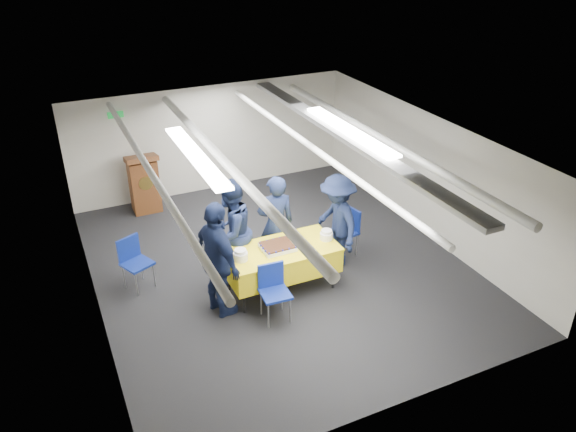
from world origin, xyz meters
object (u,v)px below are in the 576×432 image
at_px(chair_right, 347,227).
at_px(chair_left, 133,258).
at_px(serving_table, 281,260).
at_px(sailor_b, 231,232).
at_px(sheet_cake, 278,246).
at_px(podium, 144,183).
at_px(chair_near, 273,286).
at_px(sailor_c, 218,260).
at_px(sailor_d, 337,221).
at_px(sailor_a, 276,224).

xyz_separation_m(chair_right, chair_left, (-3.62, 0.57, 0.00)).
height_order(serving_table, sailor_b, sailor_b).
bearing_deg(serving_table, sheet_cake, 176.78).
bearing_deg(podium, chair_left, -105.87).
relative_size(sheet_cake, podium, 0.42).
distance_m(chair_near, chair_right, 2.19).
bearing_deg(sailor_b, sheet_cake, 100.09).
bearing_deg(sailor_b, chair_left, -52.60).
bearing_deg(sheet_cake, podium, 109.54).
distance_m(serving_table, chair_right, 1.60).
distance_m(serving_table, sailor_b, 0.92).
distance_m(sheet_cake, podium, 3.92).
height_order(podium, chair_near, podium).
xyz_separation_m(chair_near, sailor_c, (-0.69, 0.42, 0.40)).
height_order(chair_left, sailor_b, sailor_b).
bearing_deg(chair_right, sailor_c, -165.39).
distance_m(chair_right, sailor_d, 0.51).
bearing_deg(chair_right, sailor_b, 178.27).
xyz_separation_m(sheet_cake, sailor_d, (1.22, 0.30, 0.02)).
height_order(chair_right, sailor_d, sailor_d).
bearing_deg(sailor_a, podium, -56.33).
height_order(sailor_a, sailor_d, sailor_a).
xyz_separation_m(sailor_a, sailor_b, (-0.80, -0.03, 0.05)).
bearing_deg(sheet_cake, sailor_c, -171.23).
relative_size(sailor_a, sailor_c, 0.93).
xyz_separation_m(serving_table, podium, (-1.37, 3.70, 0.05)).
bearing_deg(chair_near, sailor_c, 148.67).
height_order(serving_table, sailor_d, sailor_d).
bearing_deg(sailor_d, chair_left, -103.32).
xyz_separation_m(chair_right, sailor_a, (-1.33, 0.09, 0.33)).
xyz_separation_m(sheet_cake, chair_left, (-2.05, 1.09, -0.28)).
bearing_deg(sailor_b, podium, -110.35).
distance_m(sailor_b, sailor_c, 0.87).
bearing_deg(sailor_a, sailor_b, 9.03).
relative_size(sheet_cake, sailor_d, 0.31).
relative_size(serving_table, sailor_c, 0.96).
bearing_deg(sheet_cake, serving_table, -3.22).
relative_size(podium, chair_near, 1.44).
distance_m(podium, chair_left, 2.71).
xyz_separation_m(chair_near, chair_left, (-1.72, 1.67, 0.00)).
height_order(sailor_a, sailor_c, sailor_c).
relative_size(chair_left, sailor_d, 0.52).
height_order(chair_near, chair_right, same).
height_order(podium, chair_left, podium).
bearing_deg(chair_right, sailor_a, 176.04).
relative_size(sailor_b, sailor_d, 1.08).
xyz_separation_m(podium, sailor_d, (2.53, -3.40, 0.22)).
bearing_deg(chair_left, sailor_c, -50.45).
relative_size(sailor_b, sailor_c, 0.98).
bearing_deg(sailor_a, chair_left, -4.74).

